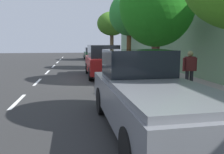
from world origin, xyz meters
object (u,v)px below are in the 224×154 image
object	(u,v)px
bicycle_at_curb	(132,85)
street_tree_corner	(112,24)
parked_sedan_green_far	(92,53)
parked_suv_red_mid	(102,60)
street_tree_far_end	(129,14)
parked_pickup_grey_second	(147,95)
pedestrian_on_phone	(190,68)
cyclist_with_backpack	(141,71)
street_tree_mid_block	(157,6)

from	to	relation	value
bicycle_at_curb	street_tree_corner	world-z (taller)	street_tree_corner
parked_sedan_green_far	street_tree_corner	distance (m)	4.69
parked_suv_red_mid	street_tree_far_end	distance (m)	5.37
parked_sedan_green_far	bicycle_at_curb	xyz separation A→B (m)	(0.50, -20.05, -0.38)
parked_pickup_grey_second	pedestrian_on_phone	xyz separation A→B (m)	(2.93, 3.62, 0.19)
cyclist_with_backpack	street_tree_mid_block	world-z (taller)	street_tree_mid_block
bicycle_at_curb	street_tree_mid_block	world-z (taller)	street_tree_mid_block
parked_pickup_grey_second	street_tree_mid_block	world-z (taller)	street_tree_mid_block
parked_pickup_grey_second	cyclist_with_backpack	bearing A→B (deg)	76.86
street_tree_mid_block	street_tree_corner	xyz separation A→B (m)	(0.00, 15.58, 0.30)
cyclist_with_backpack	street_tree_corner	world-z (taller)	street_tree_corner
cyclist_with_backpack	street_tree_mid_block	xyz separation A→B (m)	(1.56, 2.82, 2.96)
parked_suv_red_mid	pedestrian_on_phone	xyz separation A→B (m)	(3.05, -5.52, 0.06)
street_tree_far_end	pedestrian_on_phone	size ratio (longest dim) A/B	3.54
parked_pickup_grey_second	street_tree_far_end	size ratio (longest dim) A/B	0.92
parked_suv_red_mid	street_tree_corner	xyz separation A→B (m)	(2.48, 12.72, 3.25)
parked_sedan_green_far	parked_suv_red_mid	bearing A→B (deg)	-90.79
parked_sedan_green_far	bicycle_at_curb	bearing A→B (deg)	-88.57
parked_sedan_green_far	bicycle_at_curb	distance (m)	20.06
parked_pickup_grey_second	bicycle_at_curb	size ratio (longest dim) A/B	4.10
bicycle_at_curb	street_tree_mid_block	distance (m)	4.65
cyclist_with_backpack	street_tree_corner	distance (m)	18.75
street_tree_mid_block	street_tree_far_end	bearing A→B (deg)	90.00
parked_suv_red_mid	street_tree_corner	distance (m)	13.36
parked_suv_red_mid	cyclist_with_backpack	xyz separation A→B (m)	(0.92, -5.68, -0.01)
parked_suv_red_mid	street_tree_corner	size ratio (longest dim) A/B	0.85
parked_sedan_green_far	street_tree_mid_block	world-z (taller)	street_tree_mid_block
street_tree_corner	parked_sedan_green_far	bearing A→B (deg)	137.12
parked_pickup_grey_second	street_tree_corner	size ratio (longest dim) A/B	0.97
street_tree_corner	pedestrian_on_phone	bearing A→B (deg)	-88.21
pedestrian_on_phone	street_tree_corner	bearing A→B (deg)	91.79
cyclist_with_backpack	street_tree_far_end	world-z (taller)	street_tree_far_end
street_tree_corner	cyclist_with_backpack	bearing A→B (deg)	-94.84
parked_sedan_green_far	street_tree_mid_block	distance (m)	18.13
street_tree_far_end	street_tree_mid_block	bearing A→B (deg)	-90.00
street_tree_mid_block	street_tree_corner	world-z (taller)	street_tree_mid_block
parked_pickup_grey_second	cyclist_with_backpack	size ratio (longest dim) A/B	3.22
street_tree_corner	street_tree_far_end	bearing A→B (deg)	-90.00
parked_pickup_grey_second	cyclist_with_backpack	xyz separation A→B (m)	(0.81, 3.46, 0.11)
cyclist_with_backpack	street_tree_far_end	size ratio (longest dim) A/B	0.29
street_tree_corner	parked_pickup_grey_second	bearing A→B (deg)	-96.17
parked_suv_red_mid	pedestrian_on_phone	size ratio (longest dim) A/B	2.88
parked_suv_red_mid	street_tree_corner	world-z (taller)	street_tree_corner
street_tree_mid_block	pedestrian_on_phone	world-z (taller)	street_tree_mid_block
parked_pickup_grey_second	bicycle_at_curb	xyz separation A→B (m)	(0.59, 3.93, -0.53)
parked_pickup_grey_second	parked_suv_red_mid	world-z (taller)	parked_suv_red_mid
cyclist_with_backpack	pedestrian_on_phone	size ratio (longest dim) A/B	1.01
parked_pickup_grey_second	bicycle_at_curb	distance (m)	4.01
street_tree_mid_block	parked_pickup_grey_second	bearing A→B (deg)	-110.64
bicycle_at_curb	pedestrian_on_phone	xyz separation A→B (m)	(2.35, -0.30, 0.71)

